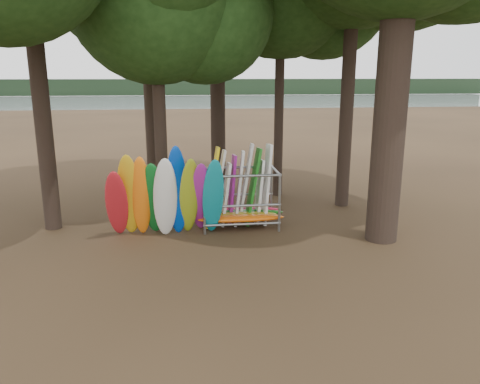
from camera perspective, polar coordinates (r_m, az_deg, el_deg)
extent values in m
plane|color=#47331E|center=(14.61, -1.78, -6.85)|extent=(120.00, 120.00, 0.00)
plane|color=gray|center=(73.78, -6.14, 10.04)|extent=(160.00, 160.00, 0.00)
cube|color=black|center=(123.63, -6.60, 12.60)|extent=(160.00, 4.00, 4.00)
cylinder|color=black|center=(16.96, -23.87, 17.80)|extent=(0.56, 0.56, 13.30)
cylinder|color=black|center=(20.11, -11.11, 15.79)|extent=(0.52, 0.52, 11.79)
cylinder|color=black|center=(21.24, -2.81, 17.04)|extent=(0.66, 0.66, 12.61)
cylinder|color=black|center=(20.30, 4.87, 14.84)|extent=(0.39, 0.39, 10.98)
cylinder|color=black|center=(16.72, -9.87, 11.75)|extent=(0.44, 0.44, 9.18)
cylinder|color=black|center=(19.08, 13.31, 17.48)|extent=(0.53, 0.53, 12.92)
cylinder|color=black|center=(15.18, 18.51, 17.62)|extent=(1.00, 1.00, 12.67)
ellipsoid|color=red|center=(15.40, -14.78, -1.46)|extent=(0.82, 1.64, 2.55)
ellipsoid|color=gold|center=(15.41, -13.36, -0.46)|extent=(0.84, 1.48, 2.99)
ellipsoid|color=orange|center=(15.38, -11.94, -0.57)|extent=(0.76, 1.35, 2.91)
ellipsoid|color=#106523|center=(15.45, -10.48, -0.86)|extent=(0.76, 1.33, 2.68)
ellipsoid|color=silver|center=(15.18, -9.10, -0.75)|extent=(0.89, 1.14, 2.82)
ellipsoid|color=#073DB5|center=(15.24, -7.67, 0.07)|extent=(0.69, 1.15, 3.19)
ellipsoid|color=#92A81D|center=(15.23, -6.21, -0.60)|extent=(0.82, 1.61, 2.88)
ellipsoid|color=#A02598|center=(15.34, -4.78, -0.73)|extent=(0.66, 1.85, 2.75)
ellipsoid|color=teal|center=(15.12, -3.30, -0.66)|extent=(0.77, 1.60, 2.85)
ellipsoid|color=#E25A0C|center=(16.10, 0.15, -3.23)|extent=(3.02, 0.55, 0.24)
ellipsoid|color=#AB8B16|center=(16.41, 0.00, -2.89)|extent=(2.63, 0.55, 0.24)
ellipsoid|color=#1B6316|center=(16.67, -0.11, -2.62)|extent=(3.20, 0.55, 0.24)
ellipsoid|color=#E9113D|center=(17.00, -0.25, -2.28)|extent=(3.05, 0.55, 0.24)
cube|color=yellow|center=(16.26, -3.47, 0.56)|extent=(0.60, 0.81, 2.84)
cube|color=silver|center=(16.52, -2.68, 0.53)|extent=(0.59, 0.79, 2.70)
cube|color=white|center=(16.44, -1.79, -0.34)|extent=(0.44, 0.77, 2.26)
cube|color=#931885|center=(16.57, -1.01, 0.22)|extent=(0.35, 0.79, 2.51)
cube|color=silver|center=(16.40, -0.10, 0.37)|extent=(0.44, 0.76, 2.68)
cube|color=silver|center=(16.62, 0.64, 0.99)|extent=(0.63, 0.77, 2.90)
cube|color=#1A751A|center=(16.50, 1.55, 0.65)|extent=(0.62, 0.82, 2.76)
cube|color=white|center=(16.67, 2.33, -0.03)|extent=(0.36, 0.78, 2.33)
cube|color=white|center=(16.54, 3.23, 0.84)|extent=(0.38, 0.82, 2.89)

